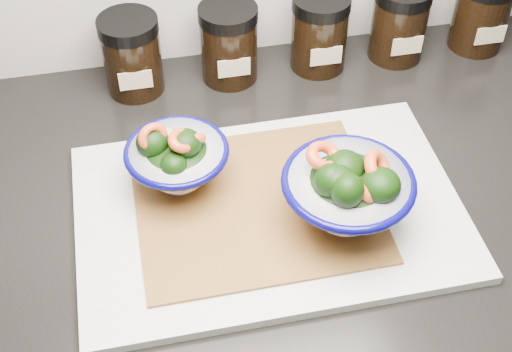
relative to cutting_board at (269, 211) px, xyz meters
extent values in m
cube|color=black|center=(0.11, 0.03, -0.03)|extent=(3.50, 0.60, 0.04)
cube|color=silver|center=(0.00, 0.00, 0.00)|extent=(0.45, 0.30, 0.01)
cube|color=#A66F31|center=(-0.01, 0.01, 0.01)|extent=(0.28, 0.24, 0.00)
cylinder|color=white|center=(-0.10, 0.06, 0.01)|extent=(0.04, 0.04, 0.01)
ellipsoid|color=white|center=(-0.10, 0.06, 0.03)|extent=(0.07, 0.07, 0.03)
torus|color=#060550|center=(-0.10, 0.06, 0.06)|extent=(0.12, 0.12, 0.01)
torus|color=#060550|center=(-0.10, 0.06, 0.05)|extent=(0.10, 0.10, 0.00)
ellipsoid|color=black|center=(-0.10, 0.06, 0.05)|extent=(0.09, 0.09, 0.04)
ellipsoid|color=black|center=(-0.10, 0.03, 0.07)|extent=(0.03, 0.03, 0.03)
cylinder|color=#477233|center=(-0.10, 0.03, 0.06)|extent=(0.01, 0.01, 0.02)
ellipsoid|color=black|center=(-0.12, 0.07, 0.07)|extent=(0.04, 0.04, 0.04)
cylinder|color=#477233|center=(-0.12, 0.07, 0.06)|extent=(0.01, 0.01, 0.02)
ellipsoid|color=black|center=(-0.09, 0.05, 0.08)|extent=(0.04, 0.04, 0.03)
cylinder|color=#477233|center=(-0.09, 0.05, 0.06)|extent=(0.01, 0.01, 0.03)
torus|color=#E05D2A|center=(-0.08, 0.06, 0.08)|extent=(0.04, 0.04, 0.04)
torus|color=#E05D2A|center=(-0.09, 0.05, 0.09)|extent=(0.05, 0.05, 0.03)
torus|color=#E05D2A|center=(-0.12, 0.06, 0.09)|extent=(0.05, 0.04, 0.04)
cylinder|color=#CCBC8E|center=(-0.10, 0.08, 0.07)|extent=(0.02, 0.02, 0.01)
cylinder|color=white|center=(0.08, -0.04, 0.02)|extent=(0.05, 0.05, 0.01)
ellipsoid|color=white|center=(0.08, -0.04, 0.03)|extent=(0.08, 0.08, 0.04)
torus|color=#060550|center=(0.08, -0.04, 0.07)|extent=(0.15, 0.15, 0.01)
torus|color=#060550|center=(0.08, -0.04, 0.06)|extent=(0.12, 0.12, 0.00)
ellipsoid|color=black|center=(0.08, -0.04, 0.06)|extent=(0.11, 0.11, 0.05)
ellipsoid|color=black|center=(0.08, -0.03, 0.08)|extent=(0.05, 0.05, 0.05)
cylinder|color=#477233|center=(0.08, -0.03, 0.06)|extent=(0.02, 0.01, 0.03)
ellipsoid|color=black|center=(0.11, -0.06, 0.09)|extent=(0.04, 0.04, 0.04)
cylinder|color=#477233|center=(0.11, -0.06, 0.07)|extent=(0.02, 0.01, 0.03)
ellipsoid|color=black|center=(0.06, -0.05, 0.09)|extent=(0.04, 0.04, 0.03)
cylinder|color=#477233|center=(0.06, -0.05, 0.08)|extent=(0.01, 0.01, 0.02)
ellipsoid|color=black|center=(0.07, -0.07, 0.09)|extent=(0.04, 0.04, 0.04)
cylinder|color=#477233|center=(0.07, -0.07, 0.08)|extent=(0.02, 0.01, 0.02)
ellipsoid|color=black|center=(0.06, -0.05, 0.09)|extent=(0.04, 0.04, 0.04)
cylinder|color=#477233|center=(0.06, -0.05, 0.08)|extent=(0.02, 0.01, 0.02)
torus|color=#E05D2A|center=(0.07, -0.04, 0.08)|extent=(0.05, 0.05, 0.06)
torus|color=#E05D2A|center=(0.06, -0.02, 0.10)|extent=(0.05, 0.05, 0.04)
torus|color=#E05D2A|center=(0.09, -0.06, 0.08)|extent=(0.05, 0.05, 0.04)
torus|color=#E05D2A|center=(0.11, -0.04, 0.09)|extent=(0.05, 0.05, 0.05)
cylinder|color=#CCBC8E|center=(0.06, -0.02, 0.08)|extent=(0.02, 0.02, 0.01)
cylinder|color=#CCBC8E|center=(0.07, -0.06, 0.09)|extent=(0.02, 0.02, 0.01)
cylinder|color=black|center=(-0.13, 0.27, 0.04)|extent=(0.08, 0.08, 0.09)
cylinder|color=black|center=(-0.13, 0.27, 0.10)|extent=(0.08, 0.08, 0.02)
cube|color=#C6B793|center=(-0.13, 0.23, 0.04)|extent=(0.05, 0.00, 0.03)
cylinder|color=black|center=(0.00, 0.27, 0.04)|extent=(0.08, 0.08, 0.09)
cylinder|color=black|center=(0.00, 0.27, 0.10)|extent=(0.08, 0.08, 0.02)
cube|color=#C6B793|center=(0.00, 0.23, 0.04)|extent=(0.04, 0.00, 0.03)
cylinder|color=black|center=(0.13, 0.27, 0.04)|extent=(0.08, 0.08, 0.09)
cylinder|color=black|center=(0.13, 0.27, 0.10)|extent=(0.08, 0.08, 0.02)
cube|color=#C6B793|center=(0.13, 0.23, 0.04)|extent=(0.04, 0.00, 0.03)
cylinder|color=black|center=(0.25, 0.27, 0.04)|extent=(0.08, 0.08, 0.09)
cube|color=#C6B793|center=(0.25, 0.23, 0.04)|extent=(0.04, 0.00, 0.03)
cylinder|color=black|center=(0.38, 0.27, 0.04)|extent=(0.08, 0.08, 0.09)
cube|color=#C6B793|center=(0.38, 0.23, 0.04)|extent=(0.05, 0.00, 0.03)
camera|label=1|loc=(-0.13, -0.54, 0.63)|focal=50.00mm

